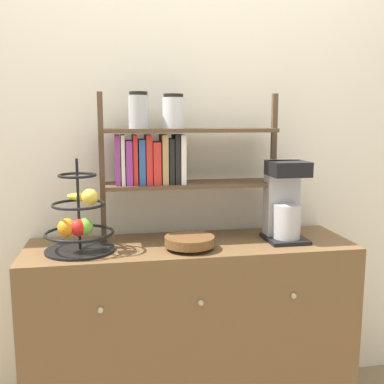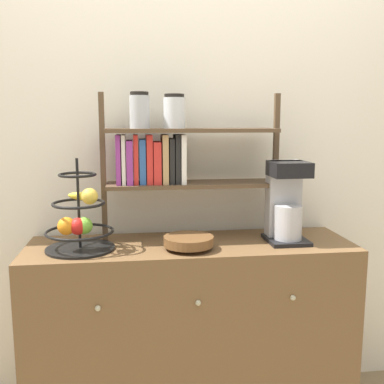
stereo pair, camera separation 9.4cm
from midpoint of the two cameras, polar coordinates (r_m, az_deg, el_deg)
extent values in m
cube|color=silver|center=(2.25, -2.55, 6.06)|extent=(7.00, 0.05, 2.60)
cube|color=brown|center=(2.22, -1.40, -17.36)|extent=(1.48, 0.45, 0.86)
sphere|color=#B2AD8C|center=(1.89, -13.00, -14.43)|extent=(0.02, 0.02, 0.02)
sphere|color=#B2AD8C|center=(1.91, -0.33, -13.90)|extent=(0.02, 0.02, 0.02)
sphere|color=#B2AD8C|center=(2.02, 11.46, -12.82)|extent=(0.02, 0.02, 0.02)
cube|color=black|center=(2.14, 10.46, -5.86)|extent=(0.18, 0.21, 0.02)
cube|color=#B7B7BC|center=(2.15, 10.07, -0.68)|extent=(0.15, 0.08, 0.35)
cylinder|color=#B7B7BC|center=(2.10, 10.71, -3.69)|extent=(0.13, 0.13, 0.16)
cube|color=black|center=(2.07, 10.83, 2.93)|extent=(0.17, 0.17, 0.07)
cylinder|color=black|center=(2.01, -15.32, -7.12)|extent=(0.30, 0.30, 0.01)
cylinder|color=black|center=(1.97, -15.56, -1.54)|extent=(0.01, 0.01, 0.39)
torus|color=black|center=(1.99, -15.41, -5.05)|extent=(0.29, 0.29, 0.01)
torus|color=black|center=(1.97, -15.56, -1.54)|extent=(0.23, 0.23, 0.01)
torus|color=black|center=(1.95, -15.72, 2.05)|extent=(0.16, 0.16, 0.01)
sphere|color=red|center=(1.94, -15.60, -4.39)|extent=(0.07, 0.07, 0.07)
sphere|color=#6BAD33|center=(1.94, -14.84, -4.31)|extent=(0.07, 0.07, 0.07)
sphere|color=orange|center=(1.94, -16.96, -4.34)|extent=(0.08, 0.08, 0.08)
ellipsoid|color=yellow|center=(2.02, -15.09, -0.63)|extent=(0.15, 0.10, 0.04)
sphere|color=gold|center=(1.93, -14.20, -0.63)|extent=(0.07, 0.07, 0.07)
cylinder|color=brown|center=(1.97, -1.68, -7.02)|extent=(0.12, 0.12, 0.02)
cylinder|color=brown|center=(1.96, -1.68, -6.22)|extent=(0.22, 0.22, 0.04)
cube|color=brown|center=(2.07, -12.64, 2.91)|extent=(0.02, 0.02, 0.68)
cube|color=brown|center=(2.20, 9.06, 3.35)|extent=(0.02, 0.02, 0.68)
cube|color=brown|center=(2.11, -1.47, 0.99)|extent=(0.79, 0.20, 0.02)
cube|color=brown|center=(2.09, -1.50, 7.84)|extent=(0.79, 0.20, 0.02)
cube|color=#8C338C|center=(2.07, -10.75, 4.04)|extent=(0.02, 0.14, 0.22)
cube|color=white|center=(2.07, -10.08, 4.06)|extent=(0.02, 0.14, 0.22)
cube|color=#8C338C|center=(2.07, -9.33, 3.73)|extent=(0.03, 0.16, 0.20)
cube|color=red|center=(2.07, -8.57, 4.10)|extent=(0.02, 0.13, 0.22)
cube|color=#2D599E|center=(2.07, -7.73, 3.85)|extent=(0.03, 0.13, 0.20)
cube|color=red|center=(2.07, -6.86, 4.14)|extent=(0.03, 0.14, 0.22)
cube|color=red|center=(2.08, -5.90, 3.73)|extent=(0.03, 0.15, 0.19)
cube|color=tan|center=(2.08, -4.92, 4.19)|extent=(0.03, 0.16, 0.22)
cube|color=black|center=(2.08, -4.09, 3.97)|extent=(0.02, 0.14, 0.21)
cube|color=black|center=(2.08, -3.36, 4.22)|extent=(0.02, 0.14, 0.22)
cube|color=white|center=(2.09, -2.67, 4.24)|extent=(0.02, 0.16, 0.22)
cylinder|color=#ADB2B7|center=(2.06, -8.11, 10.03)|extent=(0.09, 0.09, 0.15)
cylinder|color=black|center=(2.07, -8.16, 12.29)|extent=(0.08, 0.08, 0.02)
cylinder|color=silver|center=(2.08, -3.69, 9.98)|extent=(0.10, 0.10, 0.14)
cylinder|color=black|center=(2.08, -3.71, 12.12)|extent=(0.09, 0.09, 0.02)
camera|label=1|loc=(0.05, -91.34, -0.22)|focal=42.00mm
camera|label=2|loc=(0.05, 88.66, 0.22)|focal=42.00mm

